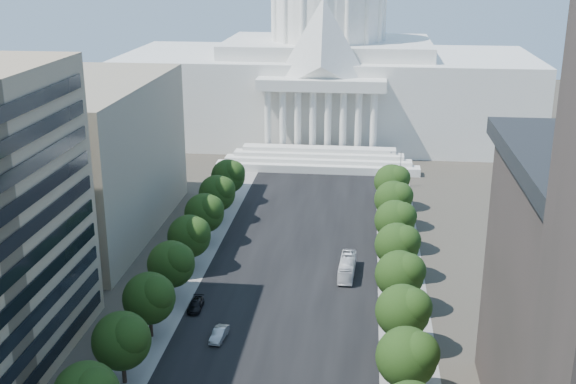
% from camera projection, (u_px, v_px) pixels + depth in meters
% --- Properties ---
extents(road_asphalt, '(30.00, 260.00, 0.01)m').
position_uv_depth(road_asphalt, '(295.00, 260.00, 131.69)').
color(road_asphalt, black).
rests_on(road_asphalt, ground).
extents(sidewalk_left, '(8.00, 260.00, 0.02)m').
position_uv_depth(sidewalk_left, '(193.00, 255.00, 133.69)').
color(sidewalk_left, gray).
rests_on(sidewalk_left, ground).
extents(sidewalk_right, '(8.00, 260.00, 0.02)m').
position_uv_depth(sidewalk_right, '(400.00, 264.00, 129.70)').
color(sidewalk_right, gray).
rests_on(sidewalk_right, ground).
extents(capitol, '(120.00, 56.00, 73.00)m').
position_uv_depth(capitol, '(327.00, 70.00, 214.93)').
color(capitol, white).
rests_on(capitol, ground).
extents(office_block_left_far, '(38.00, 52.00, 30.00)m').
position_uv_depth(office_block_left_far, '(57.00, 158.00, 141.45)').
color(office_block_left_far, gray).
rests_on(office_block_left_far, ground).
extents(tree_l_d, '(7.79, 7.60, 9.97)m').
position_uv_depth(tree_l_d, '(123.00, 340.00, 91.71)').
color(tree_l_d, '#33261C').
rests_on(tree_l_d, ground).
extents(tree_l_e, '(7.79, 7.60, 9.97)m').
position_uv_depth(tree_l_e, '(151.00, 297.00, 103.03)').
color(tree_l_e, '#33261C').
rests_on(tree_l_e, ground).
extents(tree_l_f, '(7.79, 7.60, 9.97)m').
position_uv_depth(tree_l_f, '(173.00, 263.00, 114.35)').
color(tree_l_f, '#33261C').
rests_on(tree_l_f, ground).
extents(tree_l_g, '(7.79, 7.60, 9.97)m').
position_uv_depth(tree_l_g, '(191.00, 235.00, 125.67)').
color(tree_l_g, '#33261C').
rests_on(tree_l_g, ground).
extents(tree_l_h, '(7.79, 7.60, 9.97)m').
position_uv_depth(tree_l_h, '(206.00, 212.00, 136.99)').
color(tree_l_h, '#33261C').
rests_on(tree_l_h, ground).
extents(tree_l_i, '(7.79, 7.60, 9.97)m').
position_uv_depth(tree_l_i, '(218.00, 192.00, 148.32)').
color(tree_l_i, '#33261C').
rests_on(tree_l_i, ground).
extents(tree_l_j, '(7.79, 7.60, 9.97)m').
position_uv_depth(tree_l_j, '(229.00, 175.00, 159.64)').
color(tree_l_j, '#33261C').
rests_on(tree_l_j, ground).
extents(tree_r_d, '(7.79, 7.60, 9.97)m').
position_uv_depth(tree_r_d, '(409.00, 356.00, 87.93)').
color(tree_r_d, '#33261C').
rests_on(tree_r_d, ground).
extents(tree_r_e, '(7.79, 7.60, 9.97)m').
position_uv_depth(tree_r_e, '(405.00, 310.00, 99.25)').
color(tree_r_e, '#33261C').
rests_on(tree_r_e, ground).
extents(tree_r_f, '(7.79, 7.60, 9.97)m').
position_uv_depth(tree_r_f, '(402.00, 274.00, 110.57)').
color(tree_r_f, '#33261C').
rests_on(tree_r_f, ground).
extents(tree_r_g, '(7.79, 7.60, 9.97)m').
position_uv_depth(tree_r_g, '(399.00, 244.00, 121.89)').
color(tree_r_g, '#33261C').
rests_on(tree_r_g, ground).
extents(tree_r_h, '(7.79, 7.60, 9.97)m').
position_uv_depth(tree_r_h, '(397.00, 219.00, 133.22)').
color(tree_r_h, '#33261C').
rests_on(tree_r_h, ground).
extents(tree_r_i, '(7.79, 7.60, 9.97)m').
position_uv_depth(tree_r_i, '(395.00, 198.00, 144.54)').
color(tree_r_i, '#33261C').
rests_on(tree_r_i, ground).
extents(tree_r_j, '(7.79, 7.60, 9.97)m').
position_uv_depth(tree_r_j, '(393.00, 181.00, 155.86)').
color(tree_r_j, '#33261C').
rests_on(tree_r_j, ground).
extents(streetlight_c, '(2.61, 0.44, 9.00)m').
position_uv_depth(streetlight_c, '(416.00, 314.00, 99.47)').
color(streetlight_c, gray).
rests_on(streetlight_c, ground).
extents(streetlight_d, '(2.61, 0.44, 9.00)m').
position_uv_depth(streetlight_d, '(408.00, 245.00, 123.06)').
color(streetlight_d, gray).
rests_on(streetlight_d, ground).
extents(streetlight_e, '(2.61, 0.44, 9.00)m').
position_uv_depth(streetlight_e, '(402.00, 198.00, 146.64)').
color(streetlight_e, gray).
rests_on(streetlight_e, ground).
extents(streetlight_f, '(2.61, 0.44, 9.00)m').
position_uv_depth(streetlight_f, '(398.00, 164.00, 170.23)').
color(streetlight_f, gray).
rests_on(streetlight_f, ground).
extents(car_silver, '(2.22, 5.03, 1.61)m').
position_uv_depth(car_silver, '(219.00, 334.00, 104.23)').
color(car_silver, '#A2A5AA').
rests_on(car_silver, ground).
extents(car_dark_b, '(2.11, 5.01, 1.44)m').
position_uv_depth(car_dark_b, '(196.00, 305.00, 113.04)').
color(car_dark_b, black).
rests_on(car_dark_b, ground).
extents(city_bus, '(2.94, 10.68, 2.95)m').
position_uv_depth(city_bus, '(347.00, 267.00, 124.98)').
color(city_bus, white).
rests_on(city_bus, ground).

